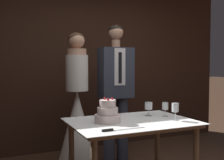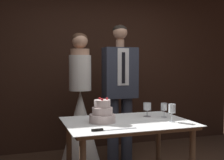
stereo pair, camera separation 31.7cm
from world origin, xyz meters
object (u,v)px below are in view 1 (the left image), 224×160
at_px(wine_glass_far, 175,108).
at_px(bride, 77,120).
at_px(wine_glass_middle, 149,107).
at_px(tiered_cake, 108,113).
at_px(groom, 116,87).
at_px(wine_glass_near, 165,107).
at_px(cake_knife, 115,130).
at_px(cake_table, 132,130).

bearing_deg(wine_glass_far, bride, 121.13).
distance_m(wine_glass_middle, bride, 1.00).
distance_m(tiered_cake, groom, 1.07).
relative_size(tiered_cake, bride, 0.15).
relative_size(tiered_cake, wine_glass_far, 1.45).
xyz_separation_m(wine_glass_near, wine_glass_far, (-0.03, -0.22, 0.02)).
height_order(cake_knife, bride, bride).
bearing_deg(wine_glass_near, bride, 128.20).
bearing_deg(bride, wine_glass_near, -51.80).
xyz_separation_m(bride, groom, (0.53, -0.00, 0.39)).
bearing_deg(wine_glass_far, cake_knife, -168.82).
height_order(cake_table, wine_glass_near, wine_glass_near).
height_order(cake_knife, wine_glass_middle, wine_glass_middle).
height_order(cake_knife, wine_glass_near, wine_glass_near).
bearing_deg(tiered_cake, wine_glass_far, -16.21).
bearing_deg(cake_table, cake_knife, -136.29).
bearing_deg(wine_glass_near, tiered_cake, -177.52).
xyz_separation_m(wine_glass_far, bride, (-0.67, 1.11, -0.26)).
xyz_separation_m(cake_knife, groom, (0.58, 1.25, 0.24)).
distance_m(cake_knife, bride, 1.26).
bearing_deg(tiered_cake, bride, 91.45).
xyz_separation_m(wine_glass_near, bride, (-0.70, 0.89, -0.25)).
xyz_separation_m(cake_knife, wine_glass_far, (0.72, 0.14, 0.11)).
distance_m(wine_glass_near, wine_glass_far, 0.22).
height_order(tiered_cake, wine_glass_middle, tiered_cake).
distance_m(cake_table, wine_glass_middle, 0.39).
bearing_deg(wine_glass_middle, tiered_cake, -166.36).
height_order(wine_glass_near, wine_glass_middle, wine_glass_near).
relative_size(cake_table, tiered_cake, 4.84).
bearing_deg(cake_knife, wine_glass_far, 10.53).
bearing_deg(wine_glass_far, cake_table, 158.72).
bearing_deg(cake_table, wine_glass_middle, 28.98).
bearing_deg(bride, wine_glass_middle, -54.88).
distance_m(cake_knife, wine_glass_middle, 0.76).
bearing_deg(cake_knife, wine_glass_near, 25.00).
distance_m(tiered_cake, cake_knife, 0.35).
bearing_deg(wine_glass_far, groom, 96.98).
distance_m(wine_glass_near, wine_glass_middle, 0.18).
bearing_deg(cake_knife, tiered_cake, 77.66).
distance_m(cake_table, bride, 0.99).
height_order(tiered_cake, bride, bride).
xyz_separation_m(tiered_cake, cake_knife, (-0.07, -0.33, -0.08)).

